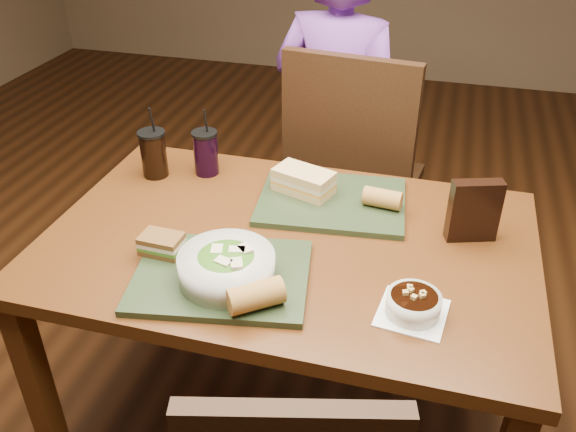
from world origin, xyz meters
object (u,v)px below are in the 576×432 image
object	(u,v)px
dining_table	(288,265)
baguette_near	(255,296)
sandwich_near	(162,244)
cup_berry	(206,152)
salad_bowl	(227,265)
baguette_far	(382,198)
chair_far	(350,173)
diner	(337,126)
tray_near	(221,276)
chip_bag	(474,211)
sandwich_far	(304,181)
tray_far	(332,201)
soup_bowl	(413,304)
cup_cola	(154,153)

from	to	relation	value
dining_table	baguette_near	world-z (taller)	baguette_near
sandwich_near	cup_berry	world-z (taller)	cup_berry
cup_berry	baguette_near	bearing A→B (deg)	-59.13
salad_bowl	baguette_far	distance (m)	0.53
dining_table	chair_far	size ratio (longest dim) A/B	1.21
diner	tray_near	size ratio (longest dim) A/B	3.39
cup_berry	chip_bag	xyz separation A→B (m)	(0.81, -0.16, 0.01)
chip_bag	sandwich_far	bearing A→B (deg)	150.44
diner	chip_bag	size ratio (longest dim) A/B	8.29
cup_berry	sandwich_near	bearing A→B (deg)	-82.13
tray_far	baguette_near	xyz separation A→B (m)	(-0.07, -0.51, 0.04)
chair_far	diner	bearing A→B (deg)	120.28
sandwich_far	cup_berry	distance (m)	0.34
salad_bowl	chip_bag	xyz separation A→B (m)	(0.56, 0.36, 0.03)
tray_far	soup_bowl	bearing A→B (deg)	-56.92
chair_far	sandwich_near	world-z (taller)	chair_far
soup_bowl	cup_berry	distance (m)	0.86
baguette_near	cup_berry	xyz separation A→B (m)	(-0.36, 0.60, 0.02)
chair_far	tray_far	distance (m)	0.51
dining_table	tray_far	xyz separation A→B (m)	(0.08, 0.20, 0.10)
chair_far	chip_bag	distance (m)	0.74
dining_table	soup_bowl	distance (m)	0.43
diner	chip_bag	bearing A→B (deg)	134.90
diner	cup_berry	world-z (taller)	diner
diner	soup_bowl	xyz separation A→B (m)	(0.39, -1.06, 0.07)
chair_far	chip_bag	world-z (taller)	chair_far
salad_bowl	dining_table	bearing A→B (deg)	69.06
tray_near	soup_bowl	distance (m)	0.46
cup_cola	tray_near	bearing A→B (deg)	-48.91
tray_near	tray_far	bearing A→B (deg)	66.11
dining_table	cup_berry	size ratio (longest dim) A/B	5.93
sandwich_near	chip_bag	size ratio (longest dim) A/B	0.63
tray_far	salad_bowl	bearing A→B (deg)	-110.77
diner	sandwich_far	world-z (taller)	diner
tray_far	cup_cola	xyz separation A→B (m)	(-0.57, 0.03, 0.07)
salad_bowl	soup_bowl	world-z (taller)	salad_bowl
chair_far	salad_bowl	bearing A→B (deg)	-98.53
diner	soup_bowl	distance (m)	1.13
tray_near	chip_bag	xyz separation A→B (m)	(0.58, 0.34, 0.08)
baguette_near	sandwich_far	bearing A→B (deg)	92.49
salad_bowl	soup_bowl	distance (m)	0.44
chair_far	cup_cola	bearing A→B (deg)	-140.04
chair_far	cup_berry	size ratio (longest dim) A/B	4.90
sandwich_near	baguette_far	distance (m)	0.63
tray_far	cup_cola	size ratio (longest dim) A/B	1.82
chair_far	tray_near	world-z (taller)	chair_far
tray_far	sandwich_near	distance (m)	0.52
tray_near	soup_bowl	xyz separation A→B (m)	(0.46, -0.00, 0.02)
diner	cup_cola	xyz separation A→B (m)	(-0.46, -0.61, 0.11)
soup_bowl	sandwich_far	bearing A→B (deg)	129.55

